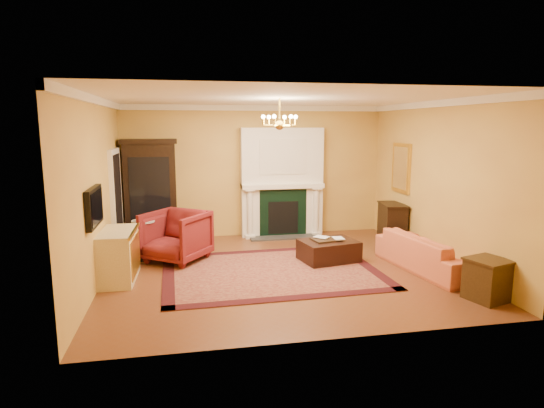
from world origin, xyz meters
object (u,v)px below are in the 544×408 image
object	(u,v)px
wingback_armchair	(176,234)
coral_sofa	(429,247)
end_table	(487,281)
leather_ottoman	(329,250)
pedestal_table	(144,237)
china_cabinet	(151,194)
commode	(118,255)
console_table	(392,225)

from	to	relation	value
wingback_armchair	coral_sofa	xyz separation A→B (m)	(4.42, -1.40, -0.11)
wingback_armchair	end_table	distance (m)	5.37
leather_ottoman	pedestal_table	bearing A→B (deg)	156.69
china_cabinet	coral_sofa	size ratio (longest dim) A/B	1.01
china_cabinet	wingback_armchair	xyz separation A→B (m)	(0.54, -1.58, -0.55)
wingback_armchair	pedestal_table	size ratio (longest dim) A/B	1.37
china_cabinet	pedestal_table	world-z (taller)	china_cabinet
wingback_armchair	coral_sofa	size ratio (longest dim) A/B	0.49
commode	console_table	distance (m)	5.67
pedestal_table	leather_ottoman	size ratio (longest dim) A/B	0.75
wingback_armchair	commode	bearing A→B (deg)	-99.11
wingback_armchair	china_cabinet	bearing A→B (deg)	144.78
coral_sofa	leather_ottoman	size ratio (longest dim) A/B	2.10
coral_sofa	leather_ottoman	xyz separation A→B (m)	(-1.58, 0.84, -0.21)
wingback_armchair	leather_ottoman	xyz separation A→B (m)	(2.84, -0.56, -0.32)
coral_sofa	console_table	xyz separation A→B (m)	(0.16, 1.81, 0.01)
pedestal_table	coral_sofa	world-z (taller)	coral_sofa
end_table	console_table	world-z (taller)	console_table
console_table	commode	bearing A→B (deg)	-157.37
commode	end_table	world-z (taller)	commode
china_cabinet	wingback_armchair	world-z (taller)	china_cabinet
china_cabinet	wingback_armchair	bearing A→B (deg)	-72.93
commode	coral_sofa	world-z (taller)	same
china_cabinet	coral_sofa	distance (m)	5.83
china_cabinet	console_table	bearing A→B (deg)	-14.74
pedestal_table	end_table	xyz separation A→B (m)	(5.13, -3.07, -0.15)
pedestal_table	coral_sofa	bearing A→B (deg)	-17.51
console_table	end_table	bearing A→B (deg)	-82.07
pedestal_table	coral_sofa	xyz separation A→B (m)	(5.03, -1.59, -0.03)
wingback_armchair	console_table	xyz separation A→B (m)	(4.58, 0.41, -0.10)
console_table	leather_ottoman	xyz separation A→B (m)	(-1.75, -0.97, -0.22)
pedestal_table	console_table	bearing A→B (deg)	2.50
leather_ottoman	console_table	bearing A→B (deg)	18.02
wingback_armchair	leather_ottoman	world-z (taller)	wingback_armchair
wingback_armchair	coral_sofa	bearing A→B (deg)	18.19
china_cabinet	wingback_armchair	distance (m)	1.76
commode	pedestal_table	bearing A→B (deg)	75.73
end_table	leather_ottoman	distance (m)	2.87
commode	end_table	bearing A→B (deg)	-18.05
wingback_armchair	coral_sofa	distance (m)	4.64
china_cabinet	commode	distance (m)	2.62
china_cabinet	pedestal_table	xyz separation A→B (m)	(-0.07, -1.39, -0.63)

